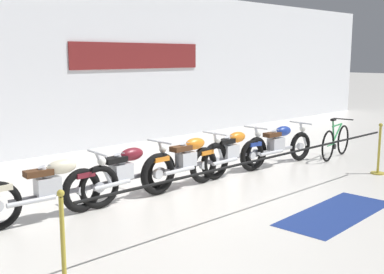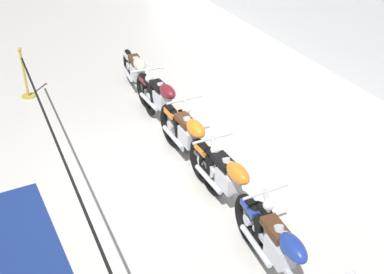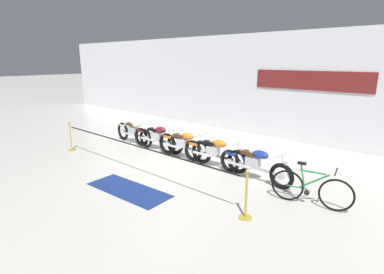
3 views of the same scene
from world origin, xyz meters
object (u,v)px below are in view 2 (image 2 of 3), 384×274
(stanchion_far_left, at_px, (44,117))
(motorcycle_cream_0, at_px, (138,75))
(motorcycle_blue_4, at_px, (282,257))
(motorcycle_maroon_1, at_px, (164,104))
(motorcycle_orange_2, at_px, (190,141))
(motorcycle_orange_3, at_px, (230,185))
(floor_banner, at_px, (21,240))

(stanchion_far_left, bearing_deg, motorcycle_cream_0, 123.80)
(motorcycle_blue_4, bearing_deg, motorcycle_maroon_1, 177.42)
(motorcycle_maroon_1, bearing_deg, motorcycle_cream_0, -179.25)
(motorcycle_blue_4, height_order, stanchion_far_left, stanchion_far_left)
(stanchion_far_left, bearing_deg, motorcycle_orange_2, 56.18)
(motorcycle_orange_2, height_order, motorcycle_blue_4, motorcycle_orange_2)
(motorcycle_orange_3, height_order, stanchion_far_left, stanchion_far_left)
(motorcycle_orange_2, bearing_deg, stanchion_far_left, -123.82)
(motorcycle_cream_0, bearing_deg, floor_banner, -40.21)
(stanchion_far_left, distance_m, floor_banner, 2.17)
(motorcycle_blue_4, bearing_deg, motorcycle_cream_0, 178.24)
(motorcycle_cream_0, distance_m, motorcycle_maroon_1, 1.32)
(motorcycle_orange_3, bearing_deg, motorcycle_orange_2, -178.57)
(motorcycle_maroon_1, height_order, stanchion_far_left, stanchion_far_left)
(motorcycle_cream_0, relative_size, motorcycle_orange_3, 0.98)
(floor_banner, bearing_deg, motorcycle_cream_0, 136.56)
(motorcycle_cream_0, distance_m, motorcycle_orange_2, 2.69)
(motorcycle_cream_0, relative_size, motorcycle_blue_4, 0.99)
(motorcycle_cream_0, relative_size, motorcycle_orange_2, 1.03)
(motorcycle_blue_4, distance_m, floor_banner, 3.34)
(motorcycle_orange_3, relative_size, floor_banner, 1.01)
(motorcycle_orange_2, bearing_deg, floor_banner, -77.38)
(motorcycle_cream_0, bearing_deg, stanchion_far_left, -56.20)
(motorcycle_cream_0, bearing_deg, motorcycle_blue_4, -1.76)
(motorcycle_orange_3, height_order, floor_banner, motorcycle_orange_3)
(motorcycle_orange_2, xyz_separation_m, floor_banner, (0.60, -2.69, -0.46))
(motorcycle_orange_2, xyz_separation_m, motorcycle_blue_4, (2.63, -0.08, -0.02))
(motorcycle_orange_2, distance_m, stanchion_far_left, 2.37)
(motorcycle_cream_0, bearing_deg, motorcycle_maroon_1, 0.75)
(motorcycle_orange_2, xyz_separation_m, motorcycle_orange_3, (1.22, 0.03, -0.02))
(motorcycle_cream_0, height_order, motorcycle_maroon_1, motorcycle_cream_0)
(motorcycle_orange_2, height_order, motorcycle_orange_3, motorcycle_orange_2)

